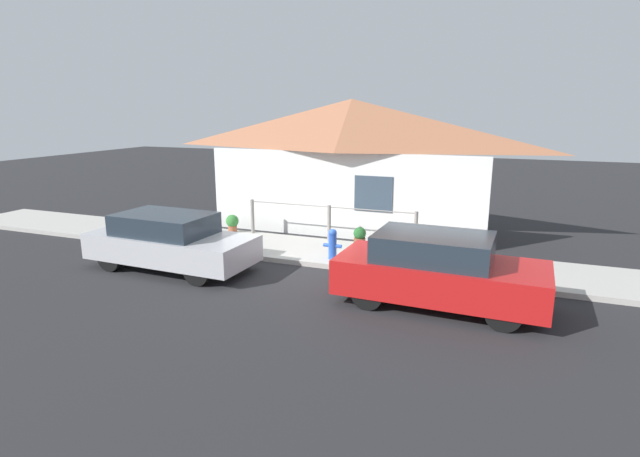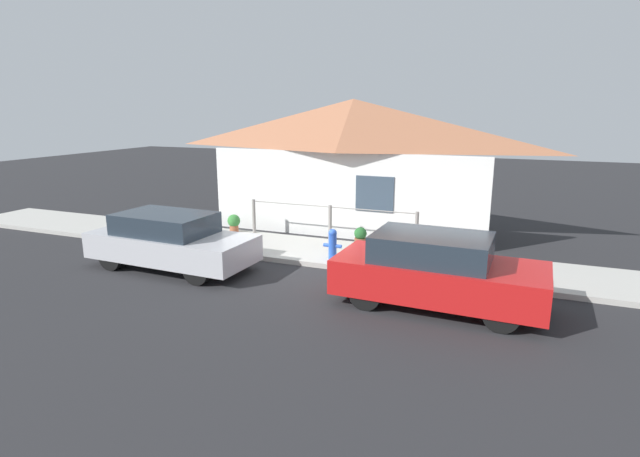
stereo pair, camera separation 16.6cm
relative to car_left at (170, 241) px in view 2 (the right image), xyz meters
The scene contains 9 objects.
ground_plane 3.11m from the car_left, 25.22° to the left, with size 60.00×60.00×0.00m, color #262628.
sidewalk 3.70m from the car_left, 41.12° to the left, with size 24.00×2.21×0.12m.
house 6.33m from the car_left, 61.94° to the left, with size 8.67×2.23×3.99m.
fence 4.34m from the car_left, 50.67° to the left, with size 4.90×0.10×1.00m.
car_left is the anchor object (origin of this frame).
car_right 6.22m from the car_left, ahead, with size 3.96×1.79×1.41m.
fire_hydrant 3.86m from the car_left, 26.97° to the left, with size 0.46×0.21×0.75m.
potted_plant_near_hydrant 4.87m from the car_left, 40.36° to the left, with size 0.33×0.33×0.51m.
potted_plant_by_fence 3.23m from the car_left, 94.46° to the left, with size 0.38×0.38×0.53m.
Camera 2 is at (4.80, -10.50, 3.72)m, focal length 28.00 mm.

